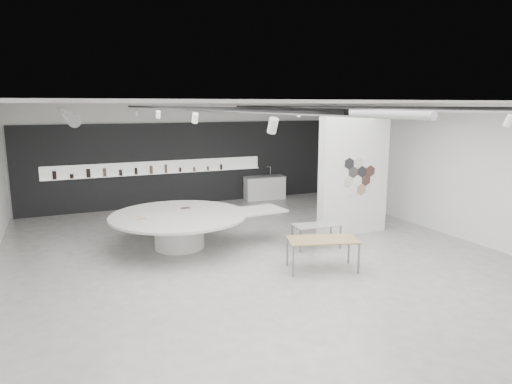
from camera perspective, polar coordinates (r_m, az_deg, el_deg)
name	(u,v)px	position (r m, az deg, el deg)	size (l,w,h in m)	color
room	(254,176)	(10.92, -0.26, 1.97)	(12.02, 14.02, 3.82)	#A39F99
back_wall_display	(182,164)	(17.52, -9.24, 3.45)	(11.80, 0.27, 3.10)	black
partition_column	(354,173)	(13.58, 12.11, 2.32)	(2.20, 0.38, 3.60)	white
display_island	(182,226)	(12.30, -9.23, -4.17)	(4.87, 3.95, 0.93)	white
sample_table_wood	(323,241)	(10.60, 8.32, -6.13)	(1.73, 1.21, 0.74)	#94794C
sample_table_stone	(316,226)	(12.25, 7.56, -4.30)	(1.28, 0.72, 0.63)	gray
kitchen_counter	(265,188)	(18.39, 1.08, 0.55)	(1.69, 0.78, 1.29)	white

